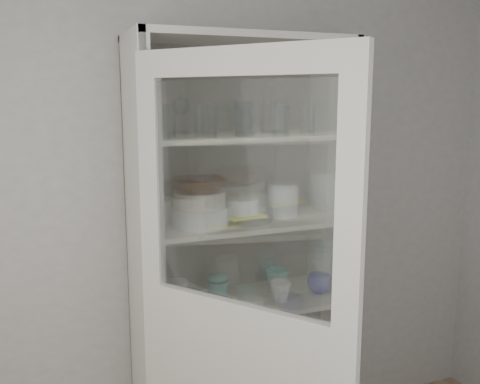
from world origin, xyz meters
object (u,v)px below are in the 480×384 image
object	(u,v)px
goblet_2	(248,115)
mug_white	(280,291)
teal_jar	(218,289)
tin_box	(267,368)
goblet_3	(283,115)
plate_stack_front	(200,216)
yellow_trivet	(241,215)
pantry_cabinet	(235,280)
white_ramekin	(241,206)
mug_teal	(278,279)
glass_platter	(241,218)
cream_dish	(231,370)
plate_stack_back	(157,209)
cupboard_door	(240,361)
goblet_0	(148,114)
measuring_cups	(220,305)
terracotta_bowl	(200,185)
grey_bowl_stack	(283,200)
goblet_1	(181,114)
mug_blue	(319,284)
white_canister	(176,295)
cream_bowl	(200,199)

from	to	relation	value
goblet_2	mug_white	distance (m)	0.86
teal_jar	tin_box	xyz separation A→B (m)	(0.24, -0.05, -0.43)
goblet_3	mug_white	size ratio (longest dim) A/B	1.58
plate_stack_front	yellow_trivet	size ratio (longest dim) A/B	1.39
pantry_cabinet	white_ramekin	size ratio (longest dim) A/B	12.71
mug_teal	glass_platter	bearing A→B (deg)	-156.38
goblet_2	plate_stack_front	world-z (taller)	goblet_2
teal_jar	cream_dish	distance (m)	0.43
plate_stack_back	mug_teal	distance (m)	0.72
cupboard_door	glass_platter	distance (m)	0.74
goblet_0	yellow_trivet	world-z (taller)	goblet_0
teal_jar	measuring_cups	xyz separation A→B (m)	(-0.03, -0.10, -0.04)
terracotta_bowl	mug_white	distance (m)	0.66
plate_stack_back	grey_bowl_stack	xyz separation A→B (m)	(0.59, -0.15, 0.03)
goblet_1	mug_blue	xyz separation A→B (m)	(0.65, -0.17, -0.85)
teal_jar	white_canister	size ratio (longest dim) A/B	0.90
glass_platter	measuring_cups	size ratio (longest dim) A/B	2.87
teal_jar	grey_bowl_stack	bearing A→B (deg)	-5.17
plate_stack_front	yellow_trivet	world-z (taller)	plate_stack_front
mug_teal	teal_jar	xyz separation A→B (m)	(-0.33, -0.03, 0.01)
plate_stack_front	goblet_1	bearing A→B (deg)	101.12
terracotta_bowl	grey_bowl_stack	bearing A→B (deg)	5.56
goblet_1	teal_jar	world-z (taller)	goblet_1
plate_stack_front	mug_teal	size ratio (longest dim) A/B	2.19
yellow_trivet	teal_jar	bearing A→B (deg)	163.94
teal_jar	cream_bowl	bearing A→B (deg)	-146.15
plate_stack_front	measuring_cups	bearing A→B (deg)	-17.33
goblet_3	terracotta_bowl	size ratio (longest dim) A/B	0.68
yellow_trivet	measuring_cups	size ratio (longest dim) A/B	1.70
terracotta_bowl	teal_jar	size ratio (longest dim) A/B	2.04
goblet_0	white_canister	size ratio (longest dim) A/B	1.44
mug_white	white_ramekin	bearing A→B (deg)	176.80
mug_white	plate_stack_front	bearing A→B (deg)	-164.05
tin_box	yellow_trivet	bearing A→B (deg)	172.74
goblet_2	tin_box	xyz separation A→B (m)	(0.06, -0.11, -1.26)
white_ramekin	cream_dish	distance (m)	0.83
pantry_cabinet	measuring_cups	bearing A→B (deg)	-133.56
goblet_1	plate_stack_front	xyz separation A→B (m)	(0.03, -0.16, -0.45)
white_ramekin	mug_teal	bearing A→B (deg)	15.93
mug_white	measuring_cups	distance (m)	0.31
terracotta_bowl	tin_box	bearing A→B (deg)	3.88
goblet_2	cream_dish	xyz separation A→B (m)	(-0.12, -0.07, -1.25)
goblet_3	cream_dish	world-z (taller)	goblet_3
cream_bowl	measuring_cups	size ratio (longest dim) A/B	2.18
plate_stack_back	teal_jar	xyz separation A→B (m)	(0.26, -0.12, -0.39)
cupboard_door	pantry_cabinet	bearing A→B (deg)	124.37
goblet_3	yellow_trivet	xyz separation A→B (m)	(-0.25, -0.09, -0.46)
goblet_1	cupboard_door	bearing A→B (deg)	-89.34
plate_stack_back	teal_jar	distance (m)	0.48
cupboard_door	plate_stack_front	world-z (taller)	cupboard_door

